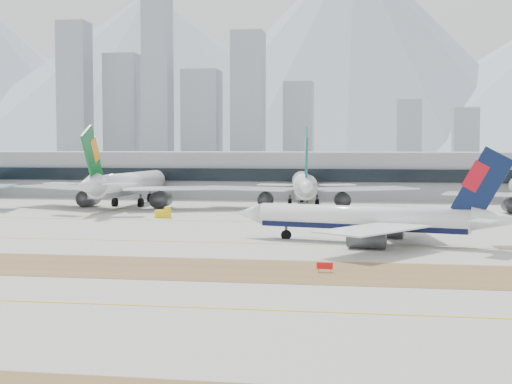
% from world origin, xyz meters
% --- Properties ---
extents(ground, '(3000.00, 3000.00, 0.00)m').
position_xyz_m(ground, '(0.00, 0.00, 0.00)').
color(ground, '#A4A09A').
rests_on(ground, ground).
extents(apron_markings, '(360.00, 122.22, 0.06)m').
position_xyz_m(apron_markings, '(0.00, -53.95, 0.02)').
color(apron_markings, brown).
rests_on(apron_markings, ground).
extents(taxiing_airliner, '(50.60, 43.29, 17.20)m').
position_xyz_m(taxiing_airliner, '(33.04, -1.80, 4.15)').
color(taxiing_airliner, white).
rests_on(taxiing_airliner, ground).
extents(widebody_eva, '(63.39, 61.99, 22.61)m').
position_xyz_m(widebody_eva, '(-34.59, 63.51, 6.01)').
color(widebody_eva, white).
rests_on(widebody_eva, ground).
extents(widebody_cathay, '(61.68, 60.75, 22.13)m').
position_xyz_m(widebody_cathay, '(14.69, 69.01, 5.88)').
color(widebody_cathay, white).
rests_on(widebody_cathay, ground).
extents(terminal, '(280.00, 43.10, 15.00)m').
position_xyz_m(terminal, '(0.00, 114.84, 7.50)').
color(terminal, gray).
rests_on(terminal, ground).
extents(hold_sign_right, '(2.20, 0.15, 1.35)m').
position_xyz_m(hold_sign_right, '(26.58, -32.00, 0.88)').
color(hold_sign_right, red).
rests_on(hold_sign_right, ground).
extents(gse_extra, '(3.55, 2.00, 2.60)m').
position_xyz_m(gse_extra, '(58.39, 36.68, 1.05)').
color(gse_extra, yellow).
rests_on(gse_extra, ground).
extents(gse_b, '(3.55, 2.00, 2.60)m').
position_xyz_m(gse_b, '(-15.68, 35.76, 1.05)').
color(gse_b, yellow).
rests_on(gse_b, ground).
extents(gse_c, '(3.55, 2.00, 2.60)m').
position_xyz_m(gse_c, '(24.92, 43.51, 1.05)').
color(gse_c, yellow).
rests_on(gse_c, ground).
extents(city_skyline, '(342.00, 49.80, 140.00)m').
position_xyz_m(city_skyline, '(-106.76, 453.42, 49.80)').
color(city_skyline, gray).
rests_on(city_skyline, ground).
extents(mountain_ridge, '(2830.00, 1120.00, 470.00)m').
position_xyz_m(mountain_ridge, '(33.00, 1404.14, 181.85)').
color(mountain_ridge, '#9EA8B7').
rests_on(mountain_ridge, ground).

